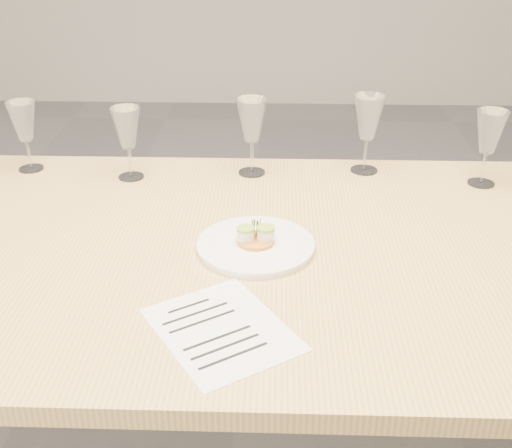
{
  "coord_description": "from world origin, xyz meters",
  "views": [
    {
      "loc": [
        0.11,
        -1.2,
        1.43
      ],
      "look_at": [
        0.07,
        0.0,
        0.8
      ],
      "focal_mm": 45.0,
      "sensor_mm": 36.0,
      "label": 1
    }
  ],
  "objects_px": {
    "recipe_sheet": "(221,329)",
    "wine_glass_2": "(252,122)",
    "dinner_plate": "(256,244)",
    "wine_glass_0": "(23,123)",
    "wine_glass_3": "(368,119)",
    "wine_glass_4": "(490,134)",
    "dining_table": "(224,271)",
    "wine_glass_1": "(127,129)"
  },
  "relations": [
    {
      "from": "recipe_sheet",
      "to": "wine_glass_2",
      "type": "xyz_separation_m",
      "value": [
        0.03,
        0.7,
        0.14
      ]
    },
    {
      "from": "dinner_plate",
      "to": "wine_glass_0",
      "type": "xyz_separation_m",
      "value": [
        -0.63,
        0.42,
        0.12
      ]
    },
    {
      "from": "wine_glass_0",
      "to": "wine_glass_3",
      "type": "xyz_separation_m",
      "value": [
        0.91,
        0.02,
        0.01
      ]
    },
    {
      "from": "wine_glass_0",
      "to": "wine_glass_4",
      "type": "xyz_separation_m",
      "value": [
        1.2,
        -0.06,
        0.01
      ]
    },
    {
      "from": "dinner_plate",
      "to": "recipe_sheet",
      "type": "height_order",
      "value": "dinner_plate"
    },
    {
      "from": "dining_table",
      "to": "dinner_plate",
      "type": "xyz_separation_m",
      "value": [
        0.07,
        -0.02,
        0.08
      ]
    },
    {
      "from": "wine_glass_0",
      "to": "wine_glass_2",
      "type": "height_order",
      "value": "wine_glass_2"
    },
    {
      "from": "dinner_plate",
      "to": "wine_glass_1",
      "type": "relative_size",
      "value": 1.31
    },
    {
      "from": "recipe_sheet",
      "to": "wine_glass_1",
      "type": "height_order",
      "value": "wine_glass_1"
    },
    {
      "from": "dining_table",
      "to": "wine_glass_4",
      "type": "bearing_deg",
      "value": 27.94
    },
    {
      "from": "wine_glass_2",
      "to": "dinner_plate",
      "type": "bearing_deg",
      "value": -86.57
    },
    {
      "from": "dinner_plate",
      "to": "wine_glass_2",
      "type": "bearing_deg",
      "value": 93.43
    },
    {
      "from": "wine_glass_0",
      "to": "wine_glass_3",
      "type": "height_order",
      "value": "wine_glass_3"
    },
    {
      "from": "wine_glass_0",
      "to": "wine_glass_2",
      "type": "xyz_separation_m",
      "value": [
        0.61,
        -0.01,
        0.01
      ]
    },
    {
      "from": "dining_table",
      "to": "wine_glass_4",
      "type": "height_order",
      "value": "wine_glass_4"
    },
    {
      "from": "dinner_plate",
      "to": "wine_glass_4",
      "type": "bearing_deg",
      "value": 32.16
    },
    {
      "from": "dinner_plate",
      "to": "wine_glass_4",
      "type": "height_order",
      "value": "wine_glass_4"
    },
    {
      "from": "recipe_sheet",
      "to": "wine_glass_2",
      "type": "height_order",
      "value": "wine_glass_2"
    },
    {
      "from": "dining_table",
      "to": "wine_glass_0",
      "type": "distance_m",
      "value": 0.72
    },
    {
      "from": "wine_glass_2",
      "to": "wine_glass_3",
      "type": "distance_m",
      "value": 0.31
    },
    {
      "from": "dining_table",
      "to": "wine_glass_1",
      "type": "height_order",
      "value": "wine_glass_1"
    },
    {
      "from": "dinner_plate",
      "to": "wine_glass_0",
      "type": "distance_m",
      "value": 0.77
    },
    {
      "from": "recipe_sheet",
      "to": "wine_glass_3",
      "type": "bearing_deg",
      "value": 32.15
    },
    {
      "from": "wine_glass_0",
      "to": "wine_glass_4",
      "type": "relative_size",
      "value": 0.96
    },
    {
      "from": "wine_glass_3",
      "to": "wine_glass_4",
      "type": "bearing_deg",
      "value": -14.78
    },
    {
      "from": "wine_glass_1",
      "to": "wine_glass_0",
      "type": "bearing_deg",
      "value": 170.67
    },
    {
      "from": "wine_glass_1",
      "to": "dining_table",
      "type": "bearing_deg",
      "value": -52.42
    },
    {
      "from": "wine_glass_0",
      "to": "wine_glass_4",
      "type": "height_order",
      "value": "wine_glass_4"
    },
    {
      "from": "recipe_sheet",
      "to": "wine_glass_2",
      "type": "bearing_deg",
      "value": 54.61
    },
    {
      "from": "wine_glass_2",
      "to": "dining_table",
      "type": "bearing_deg",
      "value": -96.79
    },
    {
      "from": "recipe_sheet",
      "to": "wine_glass_1",
      "type": "distance_m",
      "value": 0.73
    },
    {
      "from": "wine_glass_3",
      "to": "wine_glass_4",
      "type": "height_order",
      "value": "wine_glass_3"
    },
    {
      "from": "dinner_plate",
      "to": "wine_glass_1",
      "type": "distance_m",
      "value": 0.52
    },
    {
      "from": "dining_table",
      "to": "wine_glass_1",
      "type": "relative_size",
      "value": 12.54
    },
    {
      "from": "wine_glass_1",
      "to": "wine_glass_2",
      "type": "distance_m",
      "value": 0.32
    },
    {
      "from": "dining_table",
      "to": "recipe_sheet",
      "type": "bearing_deg",
      "value": -85.98
    },
    {
      "from": "wine_glass_2",
      "to": "wine_glass_3",
      "type": "xyz_separation_m",
      "value": [
        0.3,
        0.03,
        0.0
      ]
    },
    {
      "from": "dining_table",
      "to": "recipe_sheet",
      "type": "relative_size",
      "value": 7.31
    },
    {
      "from": "wine_glass_1",
      "to": "wine_glass_3",
      "type": "relative_size",
      "value": 0.92
    },
    {
      "from": "wine_glass_0",
      "to": "wine_glass_1",
      "type": "distance_m",
      "value": 0.29
    },
    {
      "from": "recipe_sheet",
      "to": "wine_glass_0",
      "type": "distance_m",
      "value": 0.92
    },
    {
      "from": "dinner_plate",
      "to": "wine_glass_3",
      "type": "distance_m",
      "value": 0.54
    }
  ]
}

